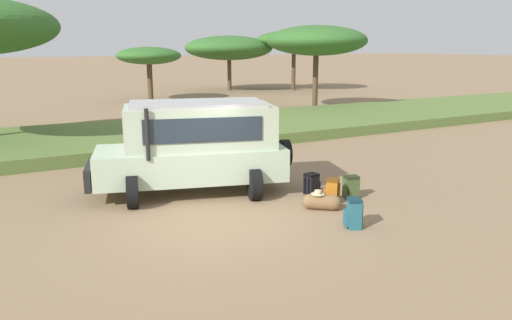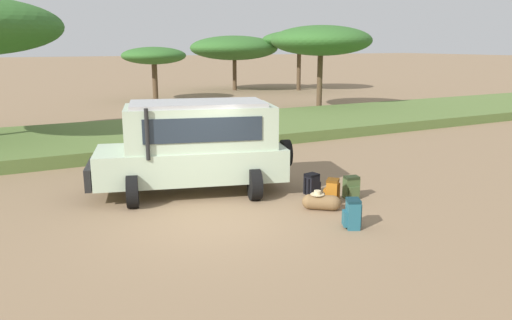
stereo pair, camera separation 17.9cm
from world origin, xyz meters
TOP-DOWN VIEW (x-y plane):
  - ground_plane at (0.00, 0.00)m, footprint 320.00×320.00m
  - grass_bank at (0.00, 10.22)m, footprint 120.00×7.00m
  - safari_vehicle at (0.55, 2.32)m, footprint 5.47×3.55m
  - backpack_beside_front_wheel at (2.55, -1.79)m, footprint 0.45×0.45m
  - backpack_cluster_center at (3.20, 0.71)m, footprint 0.46×0.36m
  - backpack_near_rear_wheel at (3.19, -0.19)m, footprint 0.46×0.47m
  - backpack_outermost at (3.91, -0.05)m, footprint 0.42×0.41m
  - duffel_bag_low_black_case at (2.68, -0.47)m, footprint 0.81×0.72m
  - acacia_tree_left_mid at (6.12, 24.65)m, footprint 4.45×4.40m
  - acacia_tree_centre_back at (13.24, 14.83)m, footprint 5.75×6.16m
  - acacia_tree_right_mid at (14.52, 29.32)m, footprint 7.63×6.62m
  - acacia_tree_far_right at (19.43, 26.82)m, footprint 6.44×6.17m

SIDE VIEW (x-z plane):
  - ground_plane at x=0.00m, z-range 0.00..0.00m
  - duffel_bag_low_black_case at x=2.68m, z-range -0.05..0.43m
  - grass_bank at x=0.00m, z-range 0.00..0.44m
  - backpack_cluster_center at x=3.20m, z-range -0.01..0.56m
  - backpack_outermost at x=3.91m, z-range -0.01..0.57m
  - backpack_near_rear_wheel at x=3.19m, z-range -0.01..0.62m
  - backpack_beside_front_wheel at x=2.55m, z-range -0.01..0.65m
  - safari_vehicle at x=0.55m, z-range 0.07..2.51m
  - acacia_tree_left_mid at x=6.12m, z-range 1.23..4.94m
  - acacia_tree_right_mid at x=14.52m, z-range 1.27..5.86m
  - acacia_tree_centre_back at x=13.24m, z-range 1.60..6.56m
  - acacia_tree_far_right at x=19.43m, z-range 1.68..6.71m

